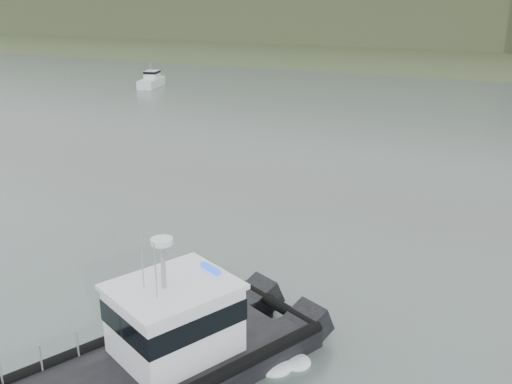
# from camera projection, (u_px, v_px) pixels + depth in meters

# --- Properties ---
(ground) EXTENTS (400.00, 400.00, 0.00)m
(ground) POSITION_uv_depth(u_px,v_px,m) (187.00, 346.00, 18.75)
(ground) COLOR #46544E
(ground) RESTS_ON ground
(headlands) EXTENTS (500.00, 105.36, 27.12)m
(headlands) POSITION_uv_depth(u_px,v_px,m) (500.00, 16.00, 123.17)
(headlands) COLOR #303D22
(headlands) RESTS_ON ground
(patrol_boat) EXTENTS (7.21, 10.43, 4.77)m
(patrol_boat) POSITION_uv_depth(u_px,v_px,m) (167.00, 346.00, 16.67)
(patrol_boat) COLOR black
(patrol_boat) RESTS_ON ground
(motorboat) EXTENTS (3.52, 6.03, 3.15)m
(motorboat) POSITION_uv_depth(u_px,v_px,m) (152.00, 81.00, 72.96)
(motorboat) COLOR silver
(motorboat) RESTS_ON ground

